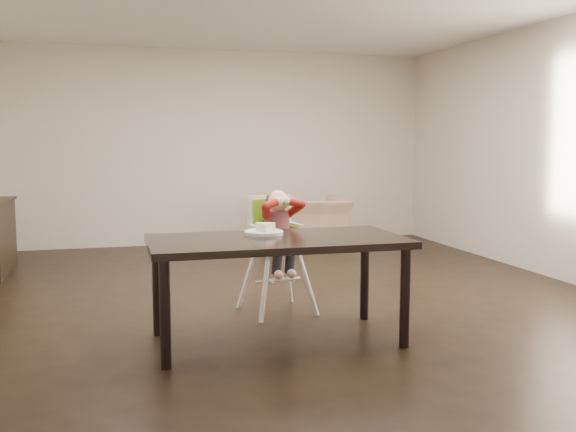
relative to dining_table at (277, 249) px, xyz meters
name	(u,v)px	position (x,y,z in m)	size (l,w,h in m)	color
ground	(283,301)	(0.34, 1.13, -0.67)	(7.00, 7.00, 0.00)	black
room_walls	(283,92)	(0.34, 1.13, 1.18)	(6.02, 7.02, 2.71)	beige
dining_table	(277,249)	(0.00, 0.00, 0.00)	(1.80, 0.90, 0.75)	black
high_chair	(276,226)	(0.19, 0.80, 0.06)	(0.50, 0.50, 1.03)	white
plate	(264,231)	(-0.05, 0.19, 0.11)	(0.37, 0.37, 0.08)	white
armchair	(305,215)	(1.35, 3.77, -0.21)	(1.06, 0.69, 0.93)	tan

